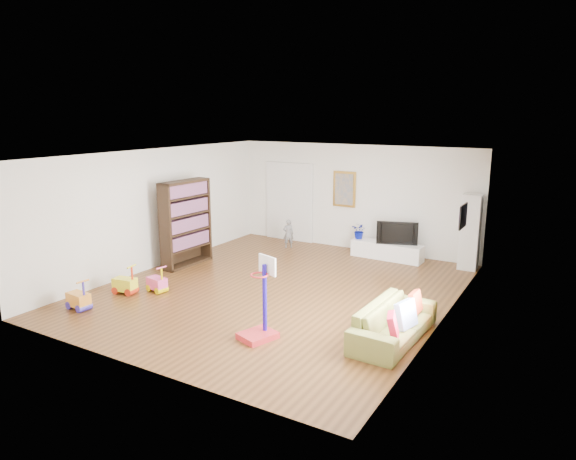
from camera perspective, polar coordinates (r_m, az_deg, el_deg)
The scene contains 25 objects.
floor at distance 10.40m, azimuth -1.12°, elevation -6.61°, with size 6.50×7.50×0.00m, color brown.
ceiling at distance 9.84m, azimuth -1.19°, elevation 8.38°, with size 6.50×7.50×0.00m, color white.
wall_back at distance 13.32m, azimuth 7.32°, elevation 3.62°, with size 6.50×0.00×2.70m, color white.
wall_front at distance 7.21m, azimuth -16.97°, elevation -4.80°, with size 6.50×0.00×2.70m, color silver.
wall_left at distance 12.02m, azimuth -14.49°, elevation 2.31°, with size 0.00×7.50×2.70m, color white.
wall_right at distance 8.82m, azimuth 17.15°, elevation -1.62°, with size 0.00×7.50×2.70m, color silver.
navy_accent at distance 10.07m, azimuth 19.13°, elevation 2.90°, with size 0.01×3.20×1.70m, color black.
olive_wainscot at distance 10.37m, azimuth 18.59°, elevation -4.46°, with size 0.01×3.20×1.00m, color brown.
doorway at distance 14.17m, azimuth 0.14°, elevation 3.05°, with size 1.45×0.06×2.10m, color white.
painting_back at distance 13.35m, azimuth 6.29°, elevation 4.53°, with size 0.62×0.06×0.92m, color gold.
artwork_right at distance 10.33m, azimuth 18.88°, elevation 1.46°, with size 0.04×0.56×0.46m, color #7F3F8C.
media_console at distance 12.70m, azimuth 10.94°, elevation -2.27°, with size 1.74×0.43×0.41m, color white.
tall_cabinet at distance 12.22m, azimuth 19.59°, elevation -0.21°, with size 0.40×0.40×1.72m, color white.
bookshelf at distance 12.04m, azimuth -11.29°, elevation 0.74°, with size 0.35×1.36×1.98m, color black.
sofa at distance 8.30m, azimuth 11.68°, elevation -9.97°, with size 1.96×0.77×0.57m, color olive.
basketball_hoop at distance 8.02m, azimuth -3.45°, elevation -7.64°, with size 0.46×0.56×1.33m, color red.
ride_on_yellow at distance 10.58m, azimuth -17.71°, elevation -5.23°, with size 0.44×0.27×0.58m, color #FBFB28.
ride_on_orange at distance 10.04m, azimuth -22.30°, elevation -6.61°, with size 0.43×0.27×0.57m, color orange.
ride_on_pink at distance 10.53m, azimuth -14.39°, elevation -5.24°, with size 0.40×0.25×0.54m, color #FF50A2.
child at distance 13.43m, azimuth 0.03°, elevation -0.42°, with size 0.28×0.18×0.76m, color slate.
tv at distance 12.53m, azimuth 12.04°, elevation -0.25°, with size 0.97×0.13×0.56m, color black.
vase_plant at distance 12.87m, azimuth 7.97°, elevation -0.08°, with size 0.37×0.32×0.41m, color #061188.
pillow_left at distance 7.73m, azimuth 11.59°, elevation -10.41°, with size 0.09×0.36×0.36m, color #B41630.
pillow_center at distance 8.19m, azimuth 12.99°, elevation -9.11°, with size 0.11×0.42×0.42m, color silver.
pillow_right at distance 8.73m, azimuth 14.02°, elevation -7.77°, with size 0.09×0.34×0.34m, color #AC351B.
Camera 1 is at (5.13, -8.36, 3.47)m, focal length 32.00 mm.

